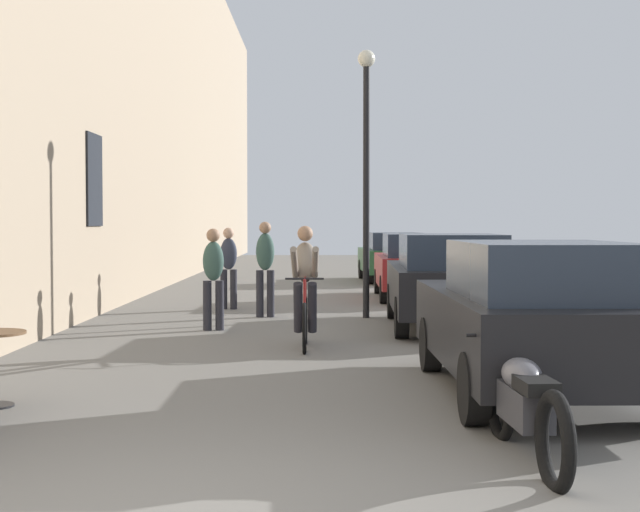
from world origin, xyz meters
The scene contains 11 objects.
building_facade_left centered at (-3.45, 14.00, 5.77)m, with size 0.54×68.00×11.54m.
cyclist_on_bicycle centered at (0.77, 7.69, 0.81)m, with size 0.52×1.76×1.74m.
pedestrian_near centered at (-0.76, 9.69, 0.93)m, with size 0.38×0.30×1.66m.
pedestrian_mid centered at (-0.04, 11.78, 1.00)m, with size 0.36×0.27×1.77m.
pedestrian_far centered at (-0.87, 13.35, 0.93)m, with size 0.36×0.27×1.65m.
street_lamp centered at (1.83, 11.66, 3.11)m, with size 0.32×0.32×4.90m.
parked_car_nearest centered at (3.13, 3.97, 0.81)m, with size 1.90×4.44×1.57m.
parked_car_second centered at (3.09, 9.92, 0.81)m, with size 1.99×4.47×1.57m.
parked_car_third centered at (3.18, 15.89, 0.78)m, with size 1.84×4.24×1.50m.
parked_car_fourth centered at (3.11, 22.08, 0.75)m, with size 1.86×4.16×1.46m.
parked_motorcycle centered at (2.50, 1.46, 0.40)m, with size 0.62×2.15×0.92m.
Camera 1 is at (0.98, -5.36, 1.76)m, focal length 52.13 mm.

